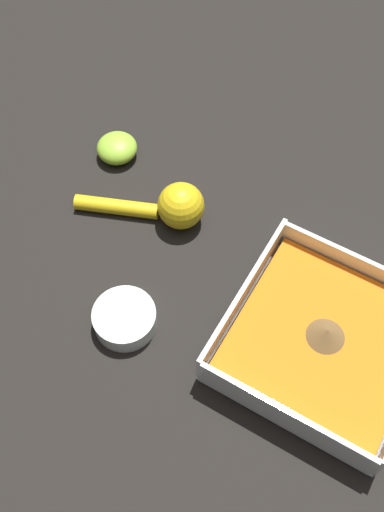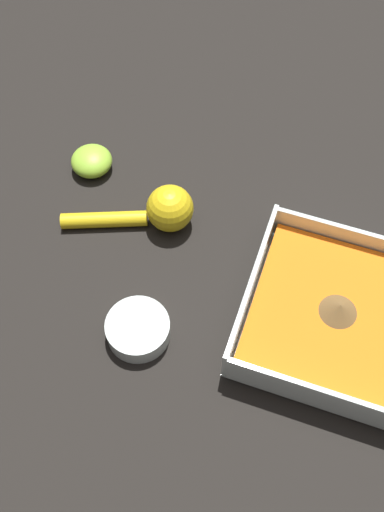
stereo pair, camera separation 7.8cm
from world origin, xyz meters
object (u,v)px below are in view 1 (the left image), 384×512
Objects in this scene: lemon_squeezer at (170,206)px; lemon_half at (117,148)px; spice_bowl at (125,319)px; square_dish at (322,343)px.

lemon_squeezer is 0.14m from lemon_half.
lemon_half is at bearing 133.76° from lemon_squeezer.
lemon_squeezer reaches higher than spice_bowl.
square_dish is 0.42m from lemon_half.
square_dish is 0.25m from spice_bowl.
spice_bowl is 0.45× the size of lemon_squeezer.
spice_bowl is at bearing -99.59° from lemon_squeezer.
square_dish is 0.28m from lemon_squeezer.
square_dish reaches higher than spice_bowl.
lemon_half reaches higher than spice_bowl.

